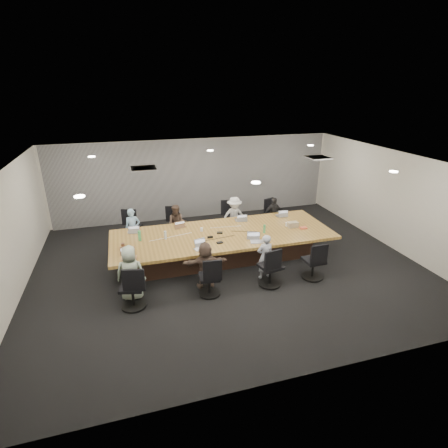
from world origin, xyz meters
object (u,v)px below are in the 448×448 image
object	(u,v)px
chair_1	(176,226)
person_3	(273,215)
person_4	(131,273)
mug_brown	(123,245)
laptop_1	(180,226)
bottle_clear	(165,235)
laptop_3	(281,215)
snack_packet	(303,228)
person_5	(206,265)
person_6	(265,257)
chair_2	(231,219)
chair_6	(270,269)
person_1	(177,224)
bottle_green_right	(264,229)
bottle_green_left	(140,236)
person_2	(234,217)
chair_5	(209,280)
conference_table	(223,244)
chair_7	(313,263)
laptop_2	(240,220)
chair_3	(269,217)
chair_4	(132,290)
laptop_5	(200,249)
laptop_0	(133,231)
canvas_bag	(293,225)
person_0	(133,229)
laptop_4	(129,258)
laptop_6	(257,242)
stapler	(210,237)

from	to	relation	value
chair_1	person_3	bearing A→B (deg)	-171.52
person_4	mug_brown	bearing A→B (deg)	-74.31
laptop_1	bottle_clear	size ratio (longest dim) A/B	1.35
laptop_3	bottle_clear	xyz separation A→B (m)	(-3.65, -0.75, 0.10)
laptop_1	snack_packet	size ratio (longest dim) A/B	1.58
person_5	person_6	xyz separation A→B (m)	(1.50, 0.00, 0.01)
chair_2	laptop_3	distance (m)	1.64
chair_1	chair_6	xyz separation A→B (m)	(1.73, -3.40, 0.03)
bottle_clear	person_1	bearing A→B (deg)	68.39
person_3	bottle_green_right	distance (m)	1.94
bottle_green_right	snack_packet	size ratio (longest dim) A/B	1.22
laptop_1	bottle_green_left	distance (m)	1.35
person_6	bottle_green_left	size ratio (longest dim) A/B	4.20
laptop_1	person_2	xyz separation A→B (m)	(1.81, 0.55, -0.10)
chair_2	chair_5	world-z (taller)	chair_2
conference_table	chair_7	bearing A→B (deg)	-42.71
person_3	laptop_3	bearing A→B (deg)	-94.02
chair_5	bottle_clear	distance (m)	1.96
laptop_2	bottle_clear	bearing A→B (deg)	23.18
laptop_1	person_6	xyz separation A→B (m)	(1.73, -2.15, -0.16)
chair_3	person_1	bearing A→B (deg)	-12.90
chair_4	laptop_5	bearing A→B (deg)	40.81
chair_2	chair_3	distance (m)	1.33
laptop_0	canvas_bag	size ratio (longest dim) A/B	1.03
laptop_3	laptop_2	bearing A→B (deg)	3.74
person_2	person_6	distance (m)	2.70
person_1	laptop_3	xyz separation A→B (m)	(3.14, -0.55, 0.14)
person_0	laptop_0	bearing A→B (deg)	-89.64
person_0	bottle_clear	size ratio (longest dim) A/B	5.37
person_2	bottle_green_left	bearing A→B (deg)	-155.65
chair_3	chair_7	size ratio (longest dim) A/B	0.88
person_0	laptop_0	distance (m)	0.57
laptop_4	laptop_5	bearing A→B (deg)	7.28
bottle_green_left	person_3	bearing A→B (deg)	15.76
chair_6	person_4	size ratio (longest dim) A/B	0.65
laptop_6	mug_brown	world-z (taller)	mug_brown
chair_5	bottle_green_left	bearing A→B (deg)	133.10
laptop_4	stapler	size ratio (longest dim) A/B	2.39
chair_5	bottle_green_right	world-z (taller)	bottle_green_right
chair_5	person_3	world-z (taller)	person_3
chair_3	stapler	world-z (taller)	stapler
chair_3	laptop_3	world-z (taller)	laptop_3
laptop_5	laptop_6	world-z (taller)	same
person_3	chair_2	bearing A→B (deg)	161.25
person_1	laptop_6	xyz separation A→B (m)	(1.73, -2.15, 0.14)
chair_6	laptop_1	bearing A→B (deg)	113.20
chair_2	chair_4	xyz separation A→B (m)	(-3.29, -3.40, 0.00)
chair_7	person_4	distance (m)	4.39
chair_1	chair_7	size ratio (longest dim) A/B	0.96
bottle_clear	laptop_2	bearing A→B (deg)	17.82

